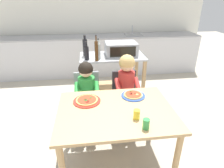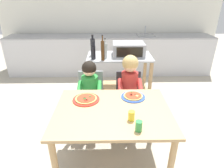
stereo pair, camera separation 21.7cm
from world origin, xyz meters
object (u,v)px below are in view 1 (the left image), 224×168
Objects in this scene: toaster_oven at (121,49)px; dining_chair_left at (88,97)px; bottle_brown_beer at (87,53)px; pizza_plate_blue_rimmed at (133,95)px; drinking_cup_yellow at (137,114)px; dining_chair_right at (125,95)px; bottle_tall_green_wine at (96,51)px; kitchen_island_cart at (112,72)px; pizza_plate_red_rimmed at (87,101)px; child_in_green_shirt at (87,90)px; bottle_slim_sauce at (98,51)px; bottle_dark_olive_oil at (85,47)px; child_in_red_shirt at (127,84)px; drinking_cup_green at (146,124)px; dining_table at (116,118)px.

toaster_oven reaches higher than dining_chair_left.
toaster_oven is 0.59m from bottle_brown_beer.
bottle_brown_beer is 1.10m from pizza_plate_blue_rimmed.
dining_chair_left is 8.50× the size of drinking_cup_yellow.
dining_chair_left is at bearing 177.55° from dining_chair_right.
pizza_plate_blue_rimmed is at bearing -67.40° from bottle_tall_green_wine.
toaster_oven is at bearing 47.70° from dining_chair_left.
kitchen_island_cart reaches higher than pizza_plate_red_rimmed.
child_in_green_shirt is (0.00, -0.12, 0.17)m from dining_chair_left.
bottle_slim_sauce is 1.04× the size of pizza_plate_red_rimmed.
dining_chair_left is at bearing 90.00° from pizza_plate_red_rimmed.
kitchen_island_cart is at bearing 21.04° from bottle_brown_beer.
dining_chair_right is 0.81× the size of child_in_green_shirt.
bottle_dark_olive_oil reaches higher than bottle_brown_beer.
child_in_red_shirt is (0.51, -0.59, -0.28)m from bottle_brown_beer.
kitchen_island_cart is 0.65m from dining_chair_right.
bottle_dark_olive_oil is 0.85m from dining_chair_left.
pizza_plate_blue_rimmed is at bearing 5.75° from pizza_plate_red_rimmed.
dining_chair_right is at bearing 88.78° from drinking_cup_green.
child_in_red_shirt is 0.67m from pizza_plate_red_rimmed.
bottle_tall_green_wine is at bearing 131.59° from dining_chair_right.
drinking_cup_yellow is (0.46, -0.38, 0.04)m from pizza_plate_red_rimmed.
pizza_plate_red_rimmed is at bearing 140.82° from drinking_cup_yellow.
bottle_slim_sauce is 0.38× the size of dining_chair_left.
dining_table is 3.98× the size of pizza_plate_red_rimmed.
dining_table is 1.10× the size of child_in_red_shirt.
bottle_slim_sauce is 0.31× the size of child_in_green_shirt.
child_in_green_shirt is (-0.20, -0.60, -0.35)m from bottle_slim_sauce.
toaster_oven reaches higher than dining_chair_right.
toaster_oven is 0.62× the size of dining_chair_right.
drinking_cup_yellow reaches higher than pizza_plate_red_rimmed.
bottle_dark_olive_oil is 1.66m from drinking_cup_yellow.
drinking_cup_green is (-0.02, -1.05, 0.30)m from dining_chair_right.
child_in_green_shirt reaches higher than dining_chair_right.
child_in_red_shirt is 0.79m from drinking_cup_yellow.
drinking_cup_green is at bearing -64.63° from dining_chair_left.
toaster_oven is 1.69× the size of pizza_plate_red_rimmed.
child_in_green_shirt reaches higher than dining_chair_left.
drinking_cup_yellow reaches higher than dining_chair_right.
pizza_plate_blue_rimmed is (0.33, -0.97, -0.27)m from bottle_slim_sauce.
child_in_red_shirt is at bearing -90.00° from dining_chair_right.
dining_chair_right reaches higher than pizza_plate_blue_rimmed.
kitchen_island_cart reaches higher than dining_table.
child_in_red_shirt reaches higher than child_in_green_shirt.
kitchen_island_cart is at bearing 40.09° from bottle_tall_green_wine.
bottle_brown_beer reaches higher than drinking_cup_yellow.
pizza_plate_blue_rimmed is (0.36, -0.88, -0.30)m from bottle_tall_green_wine.
dining_chair_right is at bearing -56.74° from bottle_slim_sauce.
child_in_green_shirt reaches higher than pizza_plate_red_rimmed.
drinking_cup_green reaches higher than drinking_cup_yellow.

